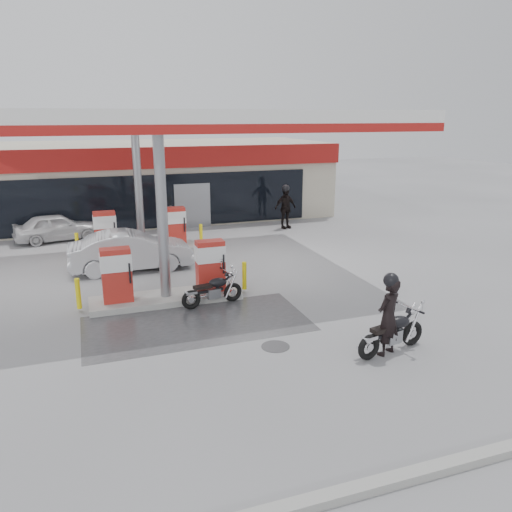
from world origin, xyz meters
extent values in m
plane|color=gray|center=(0.00, 0.00, 0.00)|extent=(90.00, 90.00, 0.00)
cube|color=#4C4C4F|center=(0.50, 0.00, 0.00)|extent=(6.00, 3.00, 0.00)
cylinder|color=#38383A|center=(2.00, -2.00, 0.00)|extent=(0.70, 0.70, 0.01)
cube|color=beige|center=(0.00, 16.00, 2.00)|extent=(22.00, 8.00, 4.00)
cube|color=black|center=(0.00, 11.97, 1.40)|extent=(18.00, 0.10, 2.60)
cube|color=maroon|center=(0.00, 11.90, 3.50)|extent=(22.00, 0.25, 1.00)
cube|color=navy|center=(7.00, 11.85, 3.50)|extent=(3.50, 0.12, 0.80)
cube|color=gray|center=(3.00, 11.93, 1.10)|extent=(1.80, 0.14, 2.20)
cube|color=silver|center=(0.00, 5.00, 5.30)|extent=(16.00, 10.00, 0.60)
cube|color=maroon|center=(0.00, 0.05, 5.12)|extent=(16.00, 0.12, 0.24)
cube|color=maroon|center=(0.00, 9.95, 5.12)|extent=(16.00, 0.12, 0.24)
cylinder|color=gray|center=(0.00, 2.00, 2.59)|extent=(0.32, 0.32, 5.00)
cylinder|color=gray|center=(0.00, 8.00, 2.59)|extent=(0.32, 0.32, 5.00)
cube|color=#9E9E99|center=(0.00, 2.00, 0.09)|extent=(4.50, 1.30, 0.18)
cube|color=#AA241C|center=(-1.40, 2.00, 0.98)|extent=(0.85, 0.48, 1.60)
cube|color=#AA241C|center=(1.40, 2.00, 0.98)|extent=(0.85, 0.48, 1.60)
cube|color=silver|center=(-1.40, 2.00, 1.38)|extent=(0.88, 0.52, 0.50)
cube|color=silver|center=(1.40, 2.00, 1.38)|extent=(0.88, 0.52, 0.50)
cylinder|color=yellow|center=(-2.50, 2.00, 0.54)|extent=(0.14, 0.14, 0.90)
cylinder|color=yellow|center=(2.50, 2.00, 0.54)|extent=(0.14, 0.14, 0.90)
cube|color=#9E9E99|center=(0.00, 8.00, 0.09)|extent=(4.50, 1.30, 0.18)
cube|color=#AA241C|center=(-1.40, 8.00, 0.98)|extent=(0.85, 0.48, 1.60)
cube|color=#AA241C|center=(1.40, 8.00, 0.98)|extent=(0.85, 0.48, 1.60)
cube|color=silver|center=(-1.40, 8.00, 1.38)|extent=(0.88, 0.52, 0.50)
cube|color=silver|center=(1.40, 8.00, 1.38)|extent=(0.88, 0.52, 0.50)
cylinder|color=yellow|center=(-2.50, 8.00, 0.54)|extent=(0.14, 0.14, 0.90)
cylinder|color=yellow|center=(2.50, 8.00, 0.54)|extent=(0.14, 0.14, 0.90)
torus|color=black|center=(5.19, -3.02, 0.31)|extent=(0.64, 0.28, 0.63)
torus|color=black|center=(3.78, -3.33, 0.31)|extent=(0.64, 0.28, 0.63)
cube|color=gray|center=(4.53, -3.16, 0.40)|extent=(0.46, 0.33, 0.31)
cube|color=black|center=(4.38, -3.20, 0.50)|extent=(0.94, 0.30, 0.08)
ellipsoid|color=black|center=(4.68, -3.13, 0.73)|extent=(0.64, 0.45, 0.29)
cube|color=black|center=(4.17, -3.24, 0.67)|extent=(0.61, 0.37, 0.10)
cylinder|color=silver|center=(4.99, -3.06, 1.04)|extent=(0.21, 0.78, 0.04)
sphere|color=silver|center=(5.11, -3.04, 0.92)|extent=(0.19, 0.19, 0.19)
cylinder|color=silver|center=(3.99, -3.13, 0.29)|extent=(0.93, 0.28, 0.08)
imported|color=black|center=(4.33, -3.21, 0.94)|extent=(0.81, 0.70, 1.89)
torus|color=black|center=(1.91, 1.31, 0.29)|extent=(0.60, 0.23, 0.59)
torus|color=black|center=(0.58, 1.09, 0.29)|extent=(0.60, 0.23, 0.59)
cube|color=gray|center=(1.28, 1.21, 0.37)|extent=(0.42, 0.30, 0.29)
cube|color=black|center=(1.14, 1.18, 0.47)|extent=(0.88, 0.24, 0.08)
ellipsoid|color=black|center=(1.43, 1.23, 0.68)|extent=(0.59, 0.40, 0.27)
cube|color=black|center=(0.94, 1.15, 0.62)|extent=(0.57, 0.32, 0.10)
cylinder|color=silver|center=(1.71, 1.28, 0.98)|extent=(0.16, 0.74, 0.04)
sphere|color=silver|center=(1.83, 1.30, 0.86)|extent=(0.18, 0.18, 0.18)
cylinder|color=silver|center=(0.78, 1.26, 0.27)|extent=(0.88, 0.22, 0.08)
imported|color=silver|center=(-3.34, 11.20, 0.62)|extent=(3.87, 2.15, 1.25)
imported|color=slate|center=(1.44, 9.00, 0.84)|extent=(0.86, 0.97, 1.68)
imported|color=#AAADB2|center=(-0.65, 5.59, 0.72)|extent=(4.38, 1.54, 1.44)
imported|color=black|center=(7.30, 10.20, 1.02)|extent=(1.27, 0.72, 2.04)
camera|label=1|loc=(-2.12, -12.35, 5.46)|focal=35.00mm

